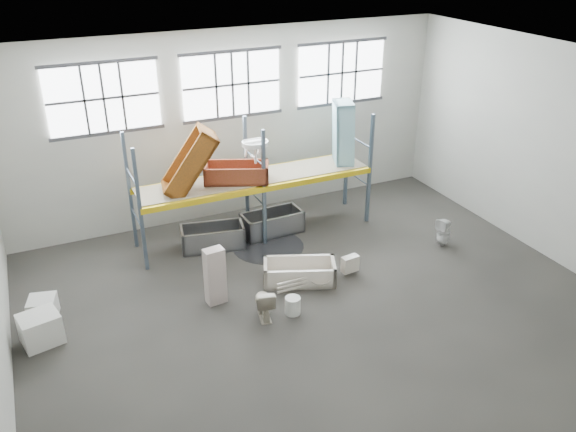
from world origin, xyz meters
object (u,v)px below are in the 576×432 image
cistern_tall (215,276)px  toilet_white (444,232)px  rust_tub_flat (237,172)px  bucket (293,305)px  bathtub_beige (299,272)px  steel_tub_left (213,237)px  blue_tub_upright (343,133)px  carton_near (41,329)px  toilet_beige (264,302)px  steel_tub_right (272,223)px

cistern_tall → toilet_white: size_ratio=1.75×
rust_tub_flat → bucket: rust_tub_flat is taller
cistern_tall → rust_tub_flat: rust_tub_flat is taller
bathtub_beige → toilet_white: 4.00m
steel_tub_left → blue_tub_upright: blue_tub_upright is taller
cistern_tall → carton_near: (-3.49, 0.10, -0.33)m
toilet_beige → carton_near: 4.33m
rust_tub_flat → carton_near: 5.68m
rust_tub_flat → blue_tub_upright: (3.00, 0.06, 0.58)m
steel_tub_right → carton_near: size_ratio=2.18×
rust_tub_flat → carton_near: rust_tub_flat is taller
steel_tub_right → blue_tub_upright: bearing=3.9°
bathtub_beige → steel_tub_left: size_ratio=1.04×
cistern_tall → rust_tub_flat: size_ratio=0.82×
toilet_beige → steel_tub_left: bearing=-77.3°
toilet_white → rust_tub_flat: 5.37m
toilet_white → cistern_tall: bearing=-107.3°
steel_tub_right → rust_tub_flat: (-0.89, 0.08, 1.53)m
steel_tub_right → bucket: 3.61m
toilet_beige → carton_near: bearing=-1.8°
steel_tub_right → blue_tub_upright: blue_tub_upright is taller
steel_tub_left → rust_tub_flat: bearing=13.1°
rust_tub_flat → blue_tub_upright: blue_tub_upright is taller
blue_tub_upright → carton_near: blue_tub_upright is taller
cistern_tall → toilet_beige: bearing=-58.2°
steel_tub_right → bathtub_beige: bearing=-98.5°
rust_tub_flat → bucket: size_ratio=4.13×
bathtub_beige → carton_near: 5.46m
bathtub_beige → toilet_white: bearing=22.2°
toilet_white → steel_tub_right: toilet_white is taller
toilet_beige → toilet_white: size_ratio=0.95×
bathtub_beige → cistern_tall: bearing=-158.1°
steel_tub_right → rust_tub_flat: 1.77m
cistern_tall → carton_near: bearing=172.1°
steel_tub_left → steel_tub_right: steel_tub_right is taller
toilet_beige → cistern_tall: size_ratio=0.54×
toilet_white → rust_tub_flat: bearing=-136.0°
steel_tub_right → bucket: size_ratio=4.14×
bathtub_beige → blue_tub_upright: blue_tub_upright is taller
bathtub_beige → rust_tub_flat: bearing=124.1°
toilet_white → rust_tub_flat: (-4.53, 2.49, 1.45)m
rust_tub_flat → blue_tub_upright: 3.05m
bathtub_beige → carton_near: size_ratio=2.24×
bucket → rust_tub_flat: bearing=87.9°
steel_tub_left → bucket: 3.43m
blue_tub_upright → bucket: 5.26m
cistern_tall → rust_tub_flat: bearing=53.7°
steel_tub_right → blue_tub_upright: 2.98m
bucket → carton_near: size_ratio=0.53×
steel_tub_right → bucket: bearing=-106.4°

